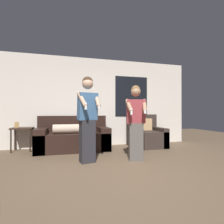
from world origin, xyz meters
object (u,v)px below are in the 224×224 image
object	(u,v)px
person_left	(87,117)
person_right	(136,122)
armchair	(146,136)
side_table	(22,131)
couch	(73,138)

from	to	relation	value
person_left	person_right	bearing A→B (deg)	-5.53
armchair	person_left	world-z (taller)	person_left
armchair	person_right	world-z (taller)	person_right
person_right	side_table	bearing A→B (deg)	147.99
side_table	person_right	bearing A→B (deg)	-32.01
person_right	person_left	bearing A→B (deg)	174.47
side_table	person_left	size ratio (longest dim) A/B	0.44
couch	person_right	size ratio (longest dim) A/B	1.19
person_left	person_right	size ratio (longest dim) A/B	1.10
person_right	couch	bearing A→B (deg)	131.89
side_table	person_left	xyz separation A→B (m)	(1.55, -1.51, 0.39)
armchair	side_table	world-z (taller)	armchair
couch	person_left	world-z (taller)	person_left
armchair	person_right	distance (m)	1.69
couch	side_table	xyz separation A→B (m)	(-1.32, 0.21, 0.19)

